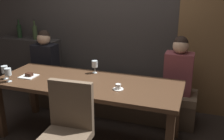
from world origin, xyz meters
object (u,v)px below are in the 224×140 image
wine_glass_end_left (95,65)px  wine_glass_far_right (8,72)px  dining_table (87,88)px  espresso_cup (118,87)px  chair_near_side (67,127)px  diner_redhead (45,55)px  wine_bottle_dark_red (19,31)px  wine_glass_near_right (5,70)px  diner_bearded (179,67)px  dessert_plate (29,76)px  banquette_bench (108,98)px  wine_bottle_pale_label (35,32)px

wine_glass_end_left → wine_glass_far_right: same height
dining_table → espresso_cup: espresso_cup is taller
chair_near_side → diner_redhead: bearing=128.6°
wine_bottle_dark_red → wine_glass_near_right: wine_bottle_dark_red is taller
diner_bearded → espresso_cup: bearing=-124.6°
chair_near_side → wine_glass_near_right: chair_near_side is taller
espresso_cup → dessert_plate: (-1.17, 0.03, -0.01)m
banquette_bench → chair_near_side: (0.11, -1.42, 0.33)m
diner_redhead → dining_table: bearing=-34.7°
chair_near_side → wine_bottle_pale_label: size_ratio=3.01×
dining_table → wine_glass_end_left: (-0.04, 0.32, 0.20)m
diner_redhead → dessert_plate: bearing=-70.8°
wine_bottle_pale_label → wine_glass_far_right: size_ratio=1.99×
wine_glass_near_right → diner_redhead: bearing=93.5°
diner_redhead → wine_glass_far_right: bearing=-81.1°
diner_bearded → dining_table: bearing=-144.2°
dining_table → diner_bearded: 1.22m
diner_redhead → wine_glass_end_left: size_ratio=4.43×
wine_bottle_dark_red → espresso_cup: size_ratio=2.72×
espresso_cup → chair_near_side: bearing=-116.5°
dining_table → wine_bottle_dark_red: wine_bottle_dark_red is taller
wine_glass_end_left → diner_redhead: bearing=158.5°
wine_bottle_dark_red → wine_glass_far_right: (0.86, -1.36, -0.21)m
dining_table → wine_glass_far_right: size_ratio=13.41×
wine_glass_near_right → wine_glass_end_left: size_ratio=1.00×
banquette_bench → diner_redhead: bearing=179.2°
dining_table → wine_glass_end_left: 0.38m
espresso_cup → wine_bottle_dark_red: bearing=151.5°
diner_redhead → wine_glass_far_right: (0.16, -1.02, 0.06)m
chair_near_side → diner_bearded: bearing=58.7°
wine_bottle_dark_red → wine_glass_far_right: size_ratio=1.99×
dessert_plate → wine_glass_end_left: bearing=29.4°
wine_bottle_pale_label → wine_glass_end_left: (1.38, -0.72, -0.22)m
wine_glass_end_left → wine_bottle_dark_red: bearing=156.6°
dining_table → banquette_bench: (0.00, 0.70, -0.42)m
wine_bottle_dark_red → banquette_bench: bearing=-11.7°
dining_table → wine_bottle_pale_label: bearing=143.6°
wine_glass_near_right → espresso_cup: bearing=5.3°
diner_redhead → wine_bottle_dark_red: (-0.71, 0.34, 0.28)m
dining_table → diner_bearded: diner_bearded is taller
diner_bearded → wine_bottle_dark_red: wine_bottle_dark_red is taller
dessert_plate → diner_bearded: bearing=24.5°
diner_redhead → wine_bottle_pale_label: bearing=139.4°
wine_bottle_dark_red → wine_bottle_pale_label: same height
diner_redhead → wine_bottle_pale_label: 0.57m
wine_bottle_dark_red → wine_glass_near_right: size_ratio=1.99×
wine_bottle_pale_label → wine_glass_near_right: (0.44, -1.28, -0.22)m
diner_bearded → diner_redhead: bearing=179.9°
wine_bottle_dark_red → espresso_cup: 2.47m
chair_near_side → dessert_plate: size_ratio=5.16×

